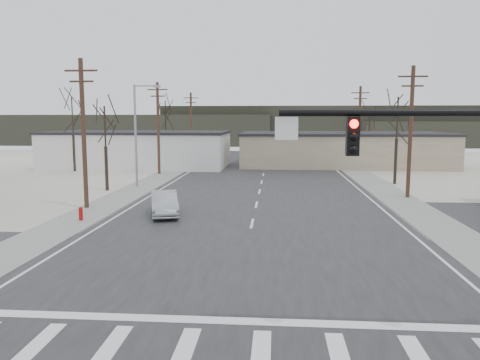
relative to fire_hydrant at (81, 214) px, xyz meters
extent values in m
plane|color=white|center=(10.20, -8.00, -0.45)|extent=(140.00, 140.00, 0.00)
cube|color=black|center=(10.20, 7.00, -0.43)|extent=(18.00, 110.00, 0.05)
cube|color=black|center=(10.20, -8.00, -0.43)|extent=(90.00, 10.00, 0.04)
cube|color=gray|center=(-0.40, 12.00, -0.42)|extent=(3.00, 90.00, 0.06)
cube|color=gray|center=(20.80, 12.00, -0.42)|extent=(3.00, 90.00, 0.06)
cylinder|color=black|center=(15.80, -14.20, 5.75)|extent=(8.40, 0.18, 0.18)
cube|color=black|center=(13.50, -14.20, 5.15)|extent=(0.32, 0.30, 1.00)
sphere|color=#FF0C05|center=(13.50, -14.37, 5.47)|extent=(0.22, 0.22, 0.22)
cube|color=silver|center=(11.80, -14.20, 5.35)|extent=(0.60, 0.04, 0.60)
cylinder|color=#A50C0C|center=(0.00, 0.00, -0.10)|extent=(0.24, 0.24, 0.70)
sphere|color=#A50C0C|center=(0.00, 0.00, 0.30)|extent=(0.24, 0.24, 0.24)
cube|color=silver|center=(-5.80, 32.00, 1.65)|extent=(22.00, 12.00, 4.20)
cube|color=black|center=(-5.80, 32.00, 3.90)|extent=(22.30, 12.30, 0.30)
cube|color=tan|center=(20.20, 36.00, 1.55)|extent=(26.00, 14.00, 4.00)
cube|color=black|center=(20.20, 36.00, 3.70)|extent=(26.30, 14.30, 0.30)
cylinder|color=#4A2E22|center=(-1.30, 4.00, 4.55)|extent=(0.30, 0.30, 10.00)
cube|color=#4A2E22|center=(-1.30, 4.00, 8.75)|extent=(2.20, 0.12, 0.12)
cube|color=#4A2E22|center=(-1.30, 4.00, 8.05)|extent=(1.60, 0.12, 0.12)
cylinder|color=#4A2E22|center=(-1.30, 24.00, 4.55)|extent=(0.30, 0.30, 10.00)
cube|color=#4A2E22|center=(-1.30, 24.00, 8.75)|extent=(2.20, 0.12, 0.12)
cube|color=#4A2E22|center=(-1.30, 24.00, 8.05)|extent=(1.60, 0.12, 0.12)
cylinder|color=#4A2E22|center=(-1.30, 44.00, 4.55)|extent=(0.30, 0.30, 10.00)
cube|color=#4A2E22|center=(-1.30, 44.00, 8.75)|extent=(2.20, 0.12, 0.12)
cube|color=#4A2E22|center=(-1.30, 44.00, 8.05)|extent=(1.60, 0.12, 0.12)
cylinder|color=#4A2E22|center=(21.70, 10.00, 4.55)|extent=(0.30, 0.30, 10.00)
cube|color=#4A2E22|center=(21.70, 10.00, 8.75)|extent=(2.20, 0.12, 0.12)
cube|color=#4A2E22|center=(21.70, 10.00, 8.05)|extent=(1.60, 0.12, 0.12)
cylinder|color=#4A2E22|center=(21.70, 32.00, 4.55)|extent=(0.30, 0.30, 10.00)
cube|color=#4A2E22|center=(21.70, 32.00, 8.75)|extent=(2.20, 0.12, 0.12)
cube|color=#4A2E22|center=(21.70, 32.00, 8.05)|extent=(1.60, 0.12, 0.12)
cylinder|color=gray|center=(-0.80, 14.00, 4.05)|extent=(0.20, 0.20, 9.00)
cylinder|color=gray|center=(0.20, 14.00, 8.45)|extent=(2.00, 0.12, 0.12)
cube|color=gray|center=(1.20, 14.00, 8.40)|extent=(0.60, 0.25, 0.18)
cylinder|color=#2E211C|center=(-2.80, 12.00, 1.42)|extent=(0.28, 0.28, 3.75)
cylinder|color=#2E211C|center=(-2.80, 12.00, 4.80)|extent=(0.14, 0.14, 3.75)
cylinder|color=#2E211C|center=(22.70, 18.00, 1.67)|extent=(0.28, 0.28, 4.25)
cylinder|color=#2E211C|center=(22.70, 18.00, 5.50)|extent=(0.14, 0.14, 4.25)
cylinder|color=#2E211C|center=(-3.80, 38.00, 1.80)|extent=(0.28, 0.28, 4.50)
cylinder|color=#2E211C|center=(-3.80, 38.00, 5.85)|extent=(0.14, 0.14, 4.50)
cylinder|color=#2E211C|center=(25.20, 44.00, 1.55)|extent=(0.28, 0.28, 4.00)
cylinder|color=#2E211C|center=(25.20, 44.00, 5.15)|extent=(0.14, 0.14, 4.00)
cylinder|color=#2E211C|center=(-11.80, 26.00, 1.80)|extent=(0.28, 0.28, 4.50)
cylinder|color=#2E211C|center=(-11.80, 26.00, 5.85)|extent=(0.14, 0.14, 4.50)
cube|color=#333026|center=(-24.80, 84.00, 3.05)|extent=(70.00, 18.00, 7.00)
cube|color=#333026|center=(25.20, 88.00, 4.05)|extent=(80.00, 18.00, 9.00)
imported|color=#91969B|center=(4.58, 1.97, 0.34)|extent=(2.76, 4.78, 1.49)
imported|color=black|center=(9.03, 42.97, 0.33)|extent=(3.45, 5.44, 1.47)
imported|color=black|center=(3.22, 47.89, 0.26)|extent=(2.02, 4.09, 1.34)
camera|label=1|loc=(11.53, -26.46, 5.59)|focal=35.00mm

